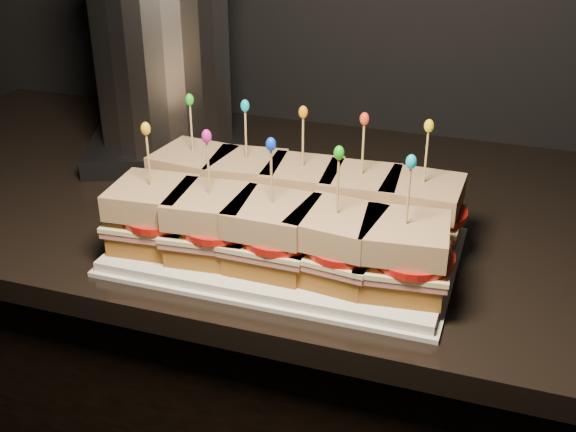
% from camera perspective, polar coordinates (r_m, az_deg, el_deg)
% --- Properties ---
extents(granite_slab, '(2.26, 0.69, 0.03)m').
position_cam_1_polar(granite_slab, '(1.07, 19.56, -2.04)').
color(granite_slab, black).
rests_on(granite_slab, cabinet).
extents(platter, '(0.42, 0.26, 0.02)m').
position_cam_1_polar(platter, '(0.95, 0.00, -2.49)').
color(platter, white).
rests_on(platter, granite_slab).
extents(platter_rim, '(0.43, 0.27, 0.01)m').
position_cam_1_polar(platter_rim, '(0.95, 0.00, -2.80)').
color(platter_rim, white).
rests_on(platter_rim, granite_slab).
extents(sandwich_0_bread_bot, '(0.10, 0.10, 0.03)m').
position_cam_1_polar(sandwich_0_bread_bot, '(1.04, -7.30, 1.53)').
color(sandwich_0_bread_bot, brown).
rests_on(sandwich_0_bread_bot, platter).
extents(sandwich_0_ham, '(0.11, 0.11, 0.01)m').
position_cam_1_polar(sandwich_0_ham, '(1.03, -7.36, 2.39)').
color(sandwich_0_ham, '#C96D68').
rests_on(sandwich_0_ham, sandwich_0_bread_bot).
extents(sandwich_0_cheese, '(0.12, 0.11, 0.01)m').
position_cam_1_polar(sandwich_0_cheese, '(1.03, -7.38, 2.74)').
color(sandwich_0_cheese, '#FAF2A8').
rests_on(sandwich_0_cheese, sandwich_0_ham).
extents(sandwich_0_tomato, '(0.09, 0.09, 0.01)m').
position_cam_1_polar(sandwich_0_tomato, '(1.02, -6.94, 2.91)').
color(sandwich_0_tomato, red).
rests_on(sandwich_0_tomato, sandwich_0_cheese).
extents(sandwich_0_bread_top, '(0.11, 0.11, 0.03)m').
position_cam_1_polar(sandwich_0_bread_top, '(1.02, -7.47, 4.20)').
color(sandwich_0_bread_top, brown).
rests_on(sandwich_0_bread_top, sandwich_0_tomato).
extents(sandwich_0_pick, '(0.00, 0.00, 0.09)m').
position_cam_1_polar(sandwich_0_pick, '(1.00, -7.63, 6.65)').
color(sandwich_0_pick, tan).
rests_on(sandwich_0_pick, sandwich_0_bread_top).
extents(sandwich_0_frill, '(0.01, 0.01, 0.02)m').
position_cam_1_polar(sandwich_0_frill, '(0.99, -7.79, 9.10)').
color(sandwich_0_frill, green).
rests_on(sandwich_0_frill, sandwich_0_pick).
extents(sandwich_1_bread_bot, '(0.10, 0.10, 0.03)m').
position_cam_1_polar(sandwich_1_bread_bot, '(1.01, -3.20, 0.91)').
color(sandwich_1_bread_bot, brown).
rests_on(sandwich_1_bread_bot, platter).
extents(sandwich_1_ham, '(0.11, 0.11, 0.01)m').
position_cam_1_polar(sandwich_1_ham, '(1.00, -3.22, 1.79)').
color(sandwich_1_ham, '#C96D68').
rests_on(sandwich_1_ham, sandwich_1_bread_bot).
extents(sandwich_1_cheese, '(0.12, 0.11, 0.01)m').
position_cam_1_polar(sandwich_1_cheese, '(1.00, -3.23, 2.16)').
color(sandwich_1_cheese, '#FAF2A8').
rests_on(sandwich_1_cheese, sandwich_1_ham).
extents(sandwich_1_tomato, '(0.09, 0.09, 0.01)m').
position_cam_1_polar(sandwich_1_tomato, '(0.99, -2.73, 2.32)').
color(sandwich_1_tomato, red).
rests_on(sandwich_1_tomato, sandwich_1_cheese).
extents(sandwich_1_bread_top, '(0.11, 0.11, 0.03)m').
position_cam_1_polar(sandwich_1_bread_top, '(0.99, -3.28, 3.65)').
color(sandwich_1_bread_top, brown).
rests_on(sandwich_1_bread_top, sandwich_1_tomato).
extents(sandwich_1_pick, '(0.00, 0.00, 0.09)m').
position_cam_1_polar(sandwich_1_pick, '(0.97, -3.35, 6.17)').
color(sandwich_1_pick, tan).
rests_on(sandwich_1_pick, sandwich_1_bread_top).
extents(sandwich_1_frill, '(0.01, 0.01, 0.02)m').
position_cam_1_polar(sandwich_1_frill, '(0.96, -3.42, 8.70)').
color(sandwich_1_frill, '#09A8CA').
rests_on(sandwich_1_frill, sandwich_1_pick).
extents(sandwich_2_bread_bot, '(0.10, 0.10, 0.03)m').
position_cam_1_polar(sandwich_2_bread_bot, '(0.99, 1.13, 0.25)').
color(sandwich_2_bread_bot, brown).
rests_on(sandwich_2_bread_bot, platter).
extents(sandwich_2_ham, '(0.11, 0.11, 0.01)m').
position_cam_1_polar(sandwich_2_ham, '(0.98, 1.14, 1.15)').
color(sandwich_2_ham, '#C96D68').
rests_on(sandwich_2_ham, sandwich_2_bread_bot).
extents(sandwich_2_cheese, '(0.11, 0.11, 0.01)m').
position_cam_1_polar(sandwich_2_cheese, '(0.98, 1.14, 1.52)').
color(sandwich_2_cheese, '#FAF2A8').
rests_on(sandwich_2_cheese, sandwich_2_ham).
extents(sandwich_2_tomato, '(0.09, 0.09, 0.01)m').
position_cam_1_polar(sandwich_2_tomato, '(0.96, 1.72, 1.68)').
color(sandwich_2_tomato, red).
rests_on(sandwich_2_tomato, sandwich_2_cheese).
extents(sandwich_2_bread_top, '(0.10, 0.10, 0.03)m').
position_cam_1_polar(sandwich_2_bread_top, '(0.96, 1.16, 3.05)').
color(sandwich_2_bread_top, brown).
rests_on(sandwich_2_bread_top, sandwich_2_tomato).
extents(sandwich_2_pick, '(0.00, 0.00, 0.09)m').
position_cam_1_polar(sandwich_2_pick, '(0.95, 1.18, 5.63)').
color(sandwich_2_pick, tan).
rests_on(sandwich_2_pick, sandwich_2_bread_top).
extents(sandwich_2_frill, '(0.01, 0.01, 0.02)m').
position_cam_1_polar(sandwich_2_frill, '(0.93, 1.21, 8.21)').
color(sandwich_2_frill, orange).
rests_on(sandwich_2_frill, sandwich_2_pick).
extents(sandwich_3_bread_bot, '(0.10, 0.10, 0.03)m').
position_cam_1_polar(sandwich_3_bread_bot, '(0.97, 5.66, -0.43)').
color(sandwich_3_bread_bot, brown).
rests_on(sandwich_3_bread_bot, platter).
extents(sandwich_3_ham, '(0.11, 0.11, 0.01)m').
position_cam_1_polar(sandwich_3_ham, '(0.96, 5.70, 0.48)').
color(sandwich_3_ham, '#C96D68').
rests_on(sandwich_3_ham, sandwich_3_bread_bot).
extents(sandwich_3_cheese, '(0.11, 0.11, 0.01)m').
position_cam_1_polar(sandwich_3_cheese, '(0.96, 5.72, 0.85)').
color(sandwich_3_cheese, '#FAF2A8').
rests_on(sandwich_3_cheese, sandwich_3_ham).
extents(sandwich_3_tomato, '(0.09, 0.09, 0.01)m').
position_cam_1_polar(sandwich_3_tomato, '(0.95, 6.36, 1.01)').
color(sandwich_3_tomato, red).
rests_on(sandwich_3_tomato, sandwich_3_cheese).
extents(sandwich_3_bread_top, '(0.10, 0.10, 0.03)m').
position_cam_1_polar(sandwich_3_bread_top, '(0.94, 5.80, 2.40)').
color(sandwich_3_bread_top, brown).
rests_on(sandwich_3_bread_top, sandwich_3_tomato).
extents(sandwich_3_pick, '(0.00, 0.00, 0.09)m').
position_cam_1_polar(sandwich_3_pick, '(0.93, 5.93, 5.02)').
color(sandwich_3_pick, tan).
rests_on(sandwich_3_pick, sandwich_3_bread_top).
extents(sandwich_3_frill, '(0.01, 0.01, 0.02)m').
position_cam_1_polar(sandwich_3_frill, '(0.91, 6.06, 7.65)').
color(sandwich_3_frill, red).
rests_on(sandwich_3_frill, sandwich_3_pick).
extents(sandwich_4_bread_bot, '(0.10, 0.10, 0.03)m').
position_cam_1_polar(sandwich_4_bread_bot, '(0.95, 10.33, -1.14)').
color(sandwich_4_bread_bot, brown).
rests_on(sandwich_4_bread_bot, platter).
extents(sandwich_4_ham, '(0.11, 0.10, 0.01)m').
position_cam_1_polar(sandwich_4_ham, '(0.95, 10.41, -0.23)').
color(sandwich_4_ham, '#C96D68').
rests_on(sandwich_4_ham, sandwich_4_bread_bot).
extents(sandwich_4_cheese, '(0.11, 0.10, 0.01)m').
position_cam_1_polar(sandwich_4_cheese, '(0.94, 10.45, 0.15)').
color(sandwich_4_cheese, '#FAF2A8').
rests_on(sandwich_4_cheese, sandwich_4_ham).
extents(sandwich_4_tomato, '(0.09, 0.09, 0.01)m').
position_cam_1_polar(sandwich_4_tomato, '(0.93, 11.15, 0.30)').
color(sandwich_4_tomato, red).
rests_on(sandwich_4_tomato, sandwich_4_cheese).
extents(sandwich_4_bread_top, '(0.10, 0.10, 0.03)m').
position_cam_1_polar(sandwich_4_bread_top, '(0.93, 10.59, 1.72)').
color(sandwich_4_bread_top, brown).
rests_on(sandwich_4_bread_top, sandwich_4_tomato).
extents(sandwich_4_pick, '(0.00, 0.00, 0.09)m').
position_cam_1_polar(sandwich_4_pick, '(0.91, 10.83, 4.35)').
color(sandwich_4_pick, tan).
rests_on(sandwich_4_pick, sandwich_4_bread_top).
extents(sandwich_4_frill, '(0.01, 0.01, 0.02)m').
position_cam_1_polar(sandwich_4_frill, '(0.90, 11.08, 7.01)').
color(sandwich_4_frill, yellow).
rests_on(sandwich_4_frill, sandwich_4_pick).
extents(sandwich_5_bread_bot, '(0.10, 0.10, 0.03)m').
position_cam_1_polar(sandwich_5_bread_bot, '(0.95, -10.42, -1.43)').
color(sandwich_5_bread_bot, brown).
rests_on(sandwich_5_bread_bot, platter).
extents(sandwich_5_ham, '(0.11, 0.11, 0.01)m').
position_cam_1_polar(sandwich_5_ham, '(0.94, -10.51, -0.50)').
color(sandwich_5_ham, '#C96D68').
rests_on(sandwich_5_ham, sandwich_5_bread_bot).
extents(sandwich_5_cheese, '(0.11, 0.11, 0.01)m').
position_cam_1_polar(sandwich_5_cheese, '(0.94, -10.55, -0.12)').
color(sandwich_5_cheese, '#FAF2A8').
rests_on(sandwich_5_cheese, sandwich_5_ham).
extents(sandwich_5_tomato, '(0.09, 0.09, 0.01)m').
position_cam_1_polar(sandwich_5_tomato, '(0.92, -10.11, 0.02)').
color(sandwich_5_tomato, red).
rests_on(sandwich_5_tomato, sandwich_5_cheese).
extents(sandwich_5_bread_top, '(0.10, 0.10, 0.03)m').
position_cam_1_polar(sandwich_5_bread_top, '(0.92, -10.69, 1.45)').
color(sandwich_5_bread_top, brown).
rests_on(sandwich_5_bread_top, sandwich_5_tomato).
extents(sandwich_5_pick, '(0.00, 0.00, 0.09)m').
position_cam_1_polar(sandwich_5_pick, '(0.90, -10.94, 4.11)').
color(sandwich_5_pick, tan).
rests_on(sandwich_5_pick, sandwich_5_bread_top).
extents(sandwich_5_frill, '(0.01, 0.01, 0.02)m').
position_cam_1_polar(sandwich_5_frill, '(0.89, -11.19, 6.79)').
color(sandwich_5_frill, gold).
rests_on(sandwich_5_frill, sandwich_5_pick).
extents(sandwich_6_bread_bot, '(0.10, 0.10, 0.03)m').
position_cam_1_polar(sandwich_6_bread_bot, '(0.91, -6.00, -2.21)').
color(sandwich_6_bread_bot, brown).
rests_on(sandwich_6_bread_bot, platter).
extents(sandwich_6_ham, '(0.11, 0.11, 0.01)m').
position_cam_1_polar(sandwich_6_ham, '(0.90, -6.05, -1.26)').
color(sandwich_6_ham, '#C96D68').
rests_on(sandwich_6_ham, sandwich_6_bread_bot).
extents(sandwich_6_cheese, '(0.12, 0.11, 0.01)m').
position_cam_1_polar(sandwich_6_cheese, '(0.90, -6.07, -0.87)').
color(sandwich_6_cheese, '#FAF2A8').
rests_on(sandwich_6_cheese, sandwich_6_ham).
extents(sandwich_6_tomato, '(0.09, 0.09, 0.01)m').
position_cam_1_polar(sandwich_6_tomato, '(0.89, -5.55, -0.73)').
color(sandwich_6_tomato, red).
rests_on(sandwich_6_tomato, sandwich_6_cheese).
extents(sandwich_6_bread_top, '(0.11, 0.11, 0.03)m').
position_cam_1_polar(sandwich_6_bread_top, '(0.89, -6.16, 0.75)').
color(sandwich_6_bread_top, brown).
rests_on(sandwich_6_bread_top, sandwich_6_tomato).
extents(sandwich_6_pick, '(0.00, 0.00, 0.09)m').
position_cam_1_polar(sandwich_6_pick, '(0.87, -6.31, 3.50)').
color(sandwich_6_pick, tan).
rests_on(sandwich_6_pick, sandwich_6_bread_top).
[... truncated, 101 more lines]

